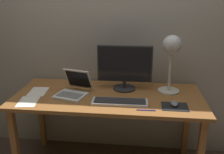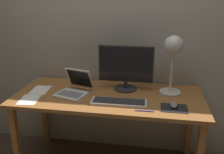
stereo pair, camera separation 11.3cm
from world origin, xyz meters
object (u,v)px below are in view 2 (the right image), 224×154
(monitor, at_px, (126,67))
(mouse, at_px, (174,105))
(pen, at_px, (144,111))
(desk_lamp, at_px, (173,52))
(keyboard_main, at_px, (119,102))
(laptop, at_px, (75,87))

(monitor, xyz_separation_m, mouse, (0.41, -0.31, -0.19))
(pen, bearing_deg, monitor, 114.41)
(monitor, xyz_separation_m, desk_lamp, (0.39, -0.02, 0.15))
(keyboard_main, xyz_separation_m, laptop, (-0.40, 0.15, 0.05))
(laptop, distance_m, pen, 0.66)
(mouse, height_order, pen, mouse)
(laptop, bearing_deg, monitor, 20.72)
(monitor, distance_m, keyboard_main, 0.37)
(laptop, relative_size, mouse, 3.61)
(monitor, bearing_deg, mouse, -37.28)
(monitor, relative_size, mouse, 5.01)
(desk_lamp, distance_m, pen, 0.58)
(pen, bearing_deg, laptop, 157.04)
(desk_lamp, bearing_deg, pen, -117.01)
(desk_lamp, xyz_separation_m, mouse, (0.01, -0.29, -0.35))
(laptop, distance_m, mouse, 0.84)
(keyboard_main, bearing_deg, monitor, 87.05)
(laptop, bearing_deg, mouse, -10.31)
(keyboard_main, distance_m, mouse, 0.42)
(monitor, relative_size, pen, 3.44)
(keyboard_main, xyz_separation_m, pen, (0.20, -0.11, -0.01))
(monitor, bearing_deg, pen, -65.59)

